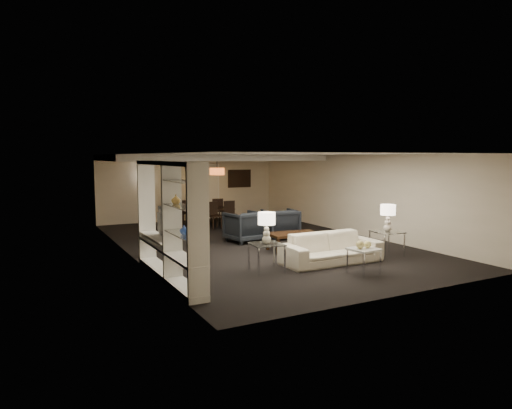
{
  "coord_description": "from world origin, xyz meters",
  "views": [
    {
      "loc": [
        -5.9,
        -11.24,
        2.43
      ],
      "look_at": [
        0.0,
        0.0,
        1.1
      ],
      "focal_mm": 32.0,
      "sensor_mm": 36.0,
      "label": 1
    }
  ],
  "objects": [
    {
      "name": "floor",
      "position": [
        0.0,
        0.0,
        0.0
      ],
      "size": [
        11.0,
        11.0,
        0.0
      ],
      "primitive_type": "plane",
      "color": "black",
      "rests_on": "ground"
    },
    {
      "name": "ceiling",
      "position": [
        0.0,
        0.0,
        2.5
      ],
      "size": [
        7.0,
        11.0,
        0.02
      ],
      "primitive_type": "cube",
      "color": "silver",
      "rests_on": "ground"
    },
    {
      "name": "wall_back",
      "position": [
        0.0,
        5.5,
        1.25
      ],
      "size": [
        7.0,
        0.02,
        2.5
      ],
      "primitive_type": "cube",
      "color": "beige",
      "rests_on": "ground"
    },
    {
      "name": "wall_front",
      "position": [
        0.0,
        -5.5,
        1.25
      ],
      "size": [
        7.0,
        0.02,
        2.5
      ],
      "primitive_type": "cube",
      "color": "beige",
      "rests_on": "ground"
    },
    {
      "name": "wall_left",
      "position": [
        -3.5,
        0.0,
        1.25
      ],
      "size": [
        0.02,
        11.0,
        2.5
      ],
      "primitive_type": "cube",
      "color": "beige",
      "rests_on": "ground"
    },
    {
      "name": "wall_right",
      "position": [
        3.5,
        0.0,
        1.25
      ],
      "size": [
        0.02,
        11.0,
        2.5
      ],
      "primitive_type": "cube",
      "color": "beige",
      "rests_on": "ground"
    },
    {
      "name": "ceiling_soffit",
      "position": [
        0.0,
        3.5,
        2.4
      ],
      "size": [
        7.0,
        4.0,
        0.2
      ],
      "primitive_type": "cube",
      "color": "silver",
      "rests_on": "ceiling"
    },
    {
      "name": "curtains",
      "position": [
        -0.9,
        5.42,
        1.2
      ],
      "size": [
        1.5,
        0.12,
        2.4
      ],
      "primitive_type": "cube",
      "color": "beige",
      "rests_on": "wall_back"
    },
    {
      "name": "door",
      "position": [
        0.7,
        5.47,
        1.05
      ],
      "size": [
        0.9,
        0.05,
        2.1
      ],
      "primitive_type": "cube",
      "color": "silver",
      "rests_on": "wall_back"
    },
    {
      "name": "painting",
      "position": [
        2.1,
        5.46,
        1.55
      ],
      "size": [
        0.95,
        0.04,
        0.65
      ],
      "primitive_type": "cube",
      "color": "#142D38",
      "rests_on": "wall_back"
    },
    {
      "name": "media_unit",
      "position": [
        -3.31,
        -2.6,
        1.18
      ],
      "size": [
        0.38,
        3.4,
        2.35
      ],
      "primitive_type": null,
      "color": "white",
      "rests_on": "wall_left"
    },
    {
      "name": "pendant_light",
      "position": [
        0.3,
        3.5,
        1.92
      ],
      "size": [
        0.52,
        0.52,
        0.24
      ],
      "primitive_type": "cylinder",
      "color": "#D8591E",
      "rests_on": "ceiling_soffit"
    },
    {
      "name": "sofa",
      "position": [
        0.41,
        -2.93,
        0.34
      ],
      "size": [
        2.36,
        0.94,
        0.69
      ],
      "primitive_type": "imported",
      "rotation": [
        0.0,
        0.0,
        -0.01
      ],
      "color": "beige",
      "rests_on": "floor"
    },
    {
      "name": "coffee_table",
      "position": [
        0.41,
        -1.33,
        0.23
      ],
      "size": [
        1.36,
        0.88,
        0.46
      ],
      "primitive_type": null,
      "rotation": [
        0.0,
        0.0,
        -0.1
      ],
      "color": "black",
      "rests_on": "floor"
    },
    {
      "name": "armchair_left",
      "position": [
        -0.19,
        0.37,
        0.44
      ],
      "size": [
        1.05,
        1.08,
        0.87
      ],
      "primitive_type": "imported",
      "rotation": [
        0.0,
        0.0,
        3.27
      ],
      "color": "black",
      "rests_on": "floor"
    },
    {
      "name": "armchair_right",
      "position": [
        1.01,
        0.37,
        0.44
      ],
      "size": [
        1.05,
        1.07,
        0.87
      ],
      "primitive_type": "imported",
      "rotation": [
        0.0,
        0.0,
        3.01
      ],
      "color": "black",
      "rests_on": "floor"
    },
    {
      "name": "side_table_left",
      "position": [
        -1.29,
        -2.93,
        0.3
      ],
      "size": [
        0.72,
        0.72,
        0.6
      ],
      "primitive_type": null,
      "rotation": [
        0.0,
        0.0,
        -0.11
      ],
      "color": "silver",
      "rests_on": "floor"
    },
    {
      "name": "side_table_right",
      "position": [
        2.11,
        -2.93,
        0.3
      ],
      "size": [
        0.71,
        0.71,
        0.6
      ],
      "primitive_type": null,
      "rotation": [
        0.0,
        0.0,
        -0.1
      ],
      "color": "white",
      "rests_on": "floor"
    },
    {
      "name": "table_lamp_left",
      "position": [
        -1.29,
        -2.93,
        0.94
      ],
      "size": [
        0.38,
        0.38,
        0.67
      ],
      "primitive_type": null,
      "rotation": [
        0.0,
        0.0,
        0.04
      ],
      "color": "beige",
      "rests_on": "side_table_left"
    },
    {
      "name": "table_lamp_right",
      "position": [
        2.11,
        -2.93,
        0.94
      ],
      "size": [
        0.37,
        0.37,
        0.67
      ],
      "primitive_type": null,
      "rotation": [
        0.0,
        0.0,
        0.01
      ],
      "color": "beige",
      "rests_on": "side_table_right"
    },
    {
      "name": "marble_table",
      "position": [
        0.41,
        -4.03,
        0.27
      ],
      "size": [
        0.59,
        0.59,
        0.54
      ],
      "primitive_type": null,
      "rotation": [
        0.0,
        0.0,
        0.1
      ],
      "color": "white",
      "rests_on": "floor"
    },
    {
      "name": "gold_gourd_a",
      "position": [
        0.31,
        -4.03,
        0.62
      ],
      "size": [
        0.17,
        0.17,
        0.17
      ],
      "primitive_type": "sphere",
      "color": "#CCBB6C",
      "rests_on": "marble_table"
    },
    {
      "name": "gold_gourd_b",
      "position": [
        0.51,
        -4.03,
        0.61
      ],
      "size": [
        0.15,
        0.15,
        0.15
      ],
      "primitive_type": "sphere",
      "color": "#EFDD7E",
      "rests_on": "marble_table"
    },
    {
      "name": "television",
      "position": [
        -3.28,
        -2.01,
        1.06
      ],
      "size": [
        1.07,
        0.14,
        0.61
      ],
      "primitive_type": "imported",
      "rotation": [
        0.0,
        0.0,
        1.57
      ],
      "color": "black",
      "rests_on": "media_unit"
    },
    {
      "name": "vase_blue",
      "position": [
        -3.31,
        -3.56,
        1.14
      ],
      "size": [
        0.16,
        0.16,
        0.16
      ],
      "primitive_type": "imported",
      "color": "#2646A6",
      "rests_on": "media_unit"
    },
    {
      "name": "vase_amber",
      "position": [
        -3.31,
        -3.12,
        1.65
      ],
      "size": [
        0.17,
        0.17,
        0.18
      ],
      "primitive_type": "imported",
      "color": "#B2883B",
      "rests_on": "media_unit"
    },
    {
      "name": "floor_speaker",
      "position": [
        -3.2,
        -0.33,
        0.55
      ],
      "size": [
        0.14,
        0.14,
        1.1
      ],
      "primitive_type": "cube",
      "rotation": [
        0.0,
        0.0,
        0.14
      ],
      "color": "black",
      "rests_on": "floor"
    },
    {
      "name": "dining_table",
      "position": [
        -0.0,
        3.64,
        0.3
      ],
      "size": [
        1.76,
        1.01,
        0.61
      ],
      "primitive_type": "imported",
      "rotation": [
        0.0,
        0.0,
        -0.03
      ],
      "color": "black",
      "rests_on": "floor"
    },
    {
      "name": "chair_nl",
      "position": [
        -0.6,
        2.99,
        0.45
      ],
      "size": [
        0.44,
        0.44,
        0.9
      ],
      "primitive_type": null,
      "rotation": [
        0.0,
        0.0,
        -0.04
      ],
      "color": "black",
      "rests_on": "floor"
    },
    {
      "name": "chair_nm",
      "position": [
        -0.0,
        2.99,
        0.45
      ],
      "size": [
        0.46,
        0.46,
        0.9
      ],
      "primitive_type": null,
      "rotation": [
        0.0,
        0.0,
        0.11
      ],
      "color": "black",
      "rests_on": "floor"
    },
    {
      "name": "chair_nr",
      "position": [
        0.6,
        2.99,
        0.45
      ],
      "size": [
        0.45,
        0.45,
        0.9
      ],
      "primitive_type": null,
      "rotation": [
        0.0,
        0.0,
        -0.08
      ],
      "color": "black",
      "rests_on": "floor"
    },
    {
      "name": "chair_fl",
      "position": [
        -0.6,
        4.29,
        0.45
      ],
      "size": [
        0.43,
        0.43,
        0.9
      ],
      "primitive_type": null,
      "rotation": [
        0.0,
        0.0,
        3.16
      ],
      "color": "black",
      "rests_on": "floor"
    },
    {
      "name": "chair_fm",
      "position": [
        -0.0,
        4.29,
        0.45
      ],
      "size": [
        0.46,
        0.46,
        0.9
      ],
      "primitive_type": null,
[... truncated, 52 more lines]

